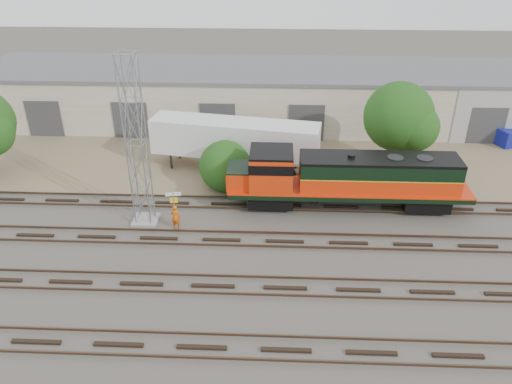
{
  "coord_description": "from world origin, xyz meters",
  "views": [
    {
      "loc": [
        -0.68,
        -24.5,
        17.97
      ],
      "look_at": [
        -1.92,
        4.0,
        2.2
      ],
      "focal_mm": 35.0,
      "sensor_mm": 36.0,
      "label": 1
    }
  ],
  "objects_px": {
    "worker": "(176,217)",
    "semi_trailer": "(239,140)",
    "locomotive": "(345,178)",
    "signal_tower": "(137,147)"
  },
  "relations": [
    {
      "from": "locomotive",
      "to": "semi_trailer",
      "type": "distance_m",
      "value": 9.61
    },
    {
      "from": "signal_tower",
      "to": "semi_trailer",
      "type": "height_order",
      "value": "signal_tower"
    },
    {
      "from": "locomotive",
      "to": "semi_trailer",
      "type": "height_order",
      "value": "locomotive"
    },
    {
      "from": "worker",
      "to": "locomotive",
      "type": "bearing_deg",
      "value": -161.33
    },
    {
      "from": "locomotive",
      "to": "signal_tower",
      "type": "relative_size",
      "value": 1.48
    },
    {
      "from": "worker",
      "to": "semi_trailer",
      "type": "distance_m",
      "value": 9.73
    },
    {
      "from": "signal_tower",
      "to": "worker",
      "type": "xyz_separation_m",
      "value": [
        2.21,
        -0.76,
        -4.6
      ]
    },
    {
      "from": "semi_trailer",
      "to": "locomotive",
      "type": "bearing_deg",
      "value": -27.25
    },
    {
      "from": "signal_tower",
      "to": "semi_trailer",
      "type": "bearing_deg",
      "value": 55.03
    },
    {
      "from": "semi_trailer",
      "to": "worker",
      "type": "bearing_deg",
      "value": -101.89
    }
  ]
}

